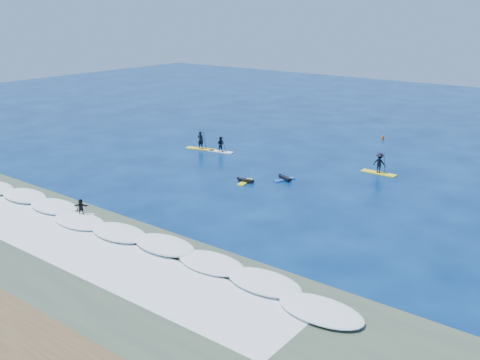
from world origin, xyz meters
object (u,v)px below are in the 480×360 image
Objects in this scene: marker_buoy at (383,137)px; sup_paddler_center at (221,145)px; sup_paddler_left at (201,143)px; wave_surfer at (81,208)px; prone_paddler_far at (285,179)px; sup_paddler_right at (379,164)px; prone_paddler_near at (245,181)px.

sup_paddler_center is at bearing -125.93° from marker_buoy.
wave_surfer is at bearing -87.50° from sup_paddler_left.
sup_paddler_right is at bearing -19.76° from prone_paddler_far.
sup_paddler_center is at bearing 40.34° from prone_paddler_near.
sup_paddler_left is 21.78m from marker_buoy.
sup_paddler_left is at bearing 48.86° from prone_paddler_near.
sup_paddler_center is (2.51, 0.41, 0.00)m from sup_paddler_left.
marker_buoy reaches higher than prone_paddler_near.
sup_paddler_right reaches higher than sup_paddler_center.
sup_paddler_right is (16.89, 3.06, 0.17)m from sup_paddler_center.
wave_surfer is at bearing -101.96° from marker_buoy.
sup_paddler_center reaches higher than wave_surfer.
sup_paddler_left reaches higher than prone_paddler_far.
sup_paddler_right reaches higher than prone_paddler_far.
sup_paddler_left is at bearing 72.51° from wave_surfer.
sup_paddler_left reaches higher than prone_paddler_near.
sup_paddler_center is 1.35× the size of prone_paddler_far.
sup_paddler_center reaches higher than prone_paddler_far.
prone_paddler_near is 1.00× the size of prone_paddler_far.
prone_paddler_near is at bearing -50.70° from sup_paddler_center.
prone_paddler_far is at bearing 32.62° from wave_surfer.
marker_buoy is (-5.21, 13.05, -0.63)m from sup_paddler_right.
sup_paddler_center is 17.16m from sup_paddler_right.
sup_paddler_left is 19.71m from sup_paddler_right.
prone_paddler_far is 1.24× the size of wave_surfer.
sup_paddler_center is at bearing -169.82° from sup_paddler_right.
prone_paddler_far is at bearing -32.34° from sup_paddler_center.
sup_paddler_center is at bearing 65.71° from wave_surfer.
sup_paddler_right is at bearing -51.17° from prone_paddler_near.
prone_paddler_near is 3.30× the size of marker_buoy.
sup_paddler_left reaches higher than wave_surfer.
prone_paddler_near is at bearing 37.00° from wave_surfer.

